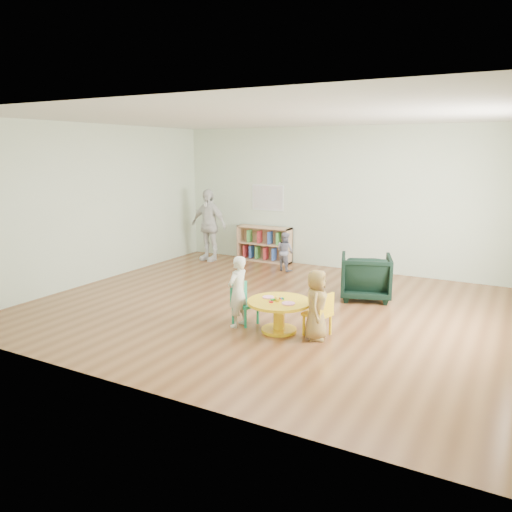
{
  "coord_description": "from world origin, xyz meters",
  "views": [
    {
      "loc": [
        3.27,
        -6.46,
        2.33
      ],
      "look_at": [
        -0.09,
        -0.3,
        0.84
      ],
      "focal_mm": 35.0,
      "sensor_mm": 36.0,
      "label": 1
    }
  ],
  "objects_px": {
    "kid_chair_left": "(243,302)",
    "adult_caretaker": "(208,225)",
    "activity_table": "(279,310)",
    "toddler": "(285,251)",
    "bookshelf": "(264,244)",
    "child_left": "(238,292)",
    "kid_chair_right": "(320,313)",
    "armchair": "(366,277)",
    "child_right": "(316,305)"
  },
  "relations": [
    {
      "from": "activity_table",
      "to": "kid_chair_right",
      "type": "relative_size",
      "value": 1.47
    },
    {
      "from": "kid_chair_left",
      "to": "child_right",
      "type": "xyz_separation_m",
      "value": [
        1.1,
        -0.07,
        0.15
      ]
    },
    {
      "from": "kid_chair_right",
      "to": "toddler",
      "type": "xyz_separation_m",
      "value": [
        -1.92,
        3.01,
        0.08
      ]
    },
    {
      "from": "bookshelf",
      "to": "armchair",
      "type": "height_order",
      "value": "bookshelf"
    },
    {
      "from": "armchair",
      "to": "child_left",
      "type": "height_order",
      "value": "child_left"
    },
    {
      "from": "child_left",
      "to": "bookshelf",
      "type": "bearing_deg",
      "value": -149.47
    },
    {
      "from": "bookshelf",
      "to": "kid_chair_right",
      "type": "bearing_deg",
      "value": -53.2
    },
    {
      "from": "kid_chair_left",
      "to": "adult_caretaker",
      "type": "relative_size",
      "value": 0.36
    },
    {
      "from": "kid_chair_right",
      "to": "child_left",
      "type": "xyz_separation_m",
      "value": [
        -1.1,
        -0.19,
        0.18
      ]
    },
    {
      "from": "child_right",
      "to": "kid_chair_left",
      "type": "bearing_deg",
      "value": 72.97
    },
    {
      "from": "adult_caretaker",
      "to": "armchair",
      "type": "bearing_deg",
      "value": -11.73
    },
    {
      "from": "kid_chair_left",
      "to": "toddler",
      "type": "xyz_separation_m",
      "value": [
        -0.82,
        3.06,
        0.09
      ]
    },
    {
      "from": "bookshelf",
      "to": "adult_caretaker",
      "type": "distance_m",
      "value": 1.27
    },
    {
      "from": "armchair",
      "to": "child_left",
      "type": "bearing_deg",
      "value": 43.32
    },
    {
      "from": "kid_chair_right",
      "to": "child_left",
      "type": "relative_size",
      "value": 0.59
    },
    {
      "from": "bookshelf",
      "to": "armchair",
      "type": "distance_m",
      "value": 3.21
    },
    {
      "from": "kid_chair_left",
      "to": "armchair",
      "type": "relative_size",
      "value": 0.7
    },
    {
      "from": "kid_chair_left",
      "to": "child_left",
      "type": "xyz_separation_m",
      "value": [
        -0.0,
        -0.14,
        0.18
      ]
    },
    {
      "from": "adult_caretaker",
      "to": "toddler",
      "type": "bearing_deg",
      "value": 2.82
    },
    {
      "from": "child_left",
      "to": "child_right",
      "type": "bearing_deg",
      "value": 101.28
    },
    {
      "from": "activity_table",
      "to": "kid_chair_left",
      "type": "relative_size",
      "value": 1.5
    },
    {
      "from": "kid_chair_left",
      "to": "adult_caretaker",
      "type": "height_order",
      "value": "adult_caretaker"
    },
    {
      "from": "child_right",
      "to": "toddler",
      "type": "bearing_deg",
      "value": 18.23
    },
    {
      "from": "kid_chair_right",
      "to": "activity_table",
      "type": "bearing_deg",
      "value": 115.2
    },
    {
      "from": "child_left",
      "to": "adult_caretaker",
      "type": "height_order",
      "value": "adult_caretaker"
    },
    {
      "from": "activity_table",
      "to": "child_left",
      "type": "xyz_separation_m",
      "value": [
        -0.57,
        -0.09,
        0.19
      ]
    },
    {
      "from": "bookshelf",
      "to": "toddler",
      "type": "xyz_separation_m",
      "value": [
        0.78,
        -0.6,
        0.02
      ]
    },
    {
      "from": "bookshelf",
      "to": "child_left",
      "type": "bearing_deg",
      "value": -67.24
    },
    {
      "from": "bookshelf",
      "to": "adult_caretaker",
      "type": "height_order",
      "value": "adult_caretaker"
    },
    {
      "from": "armchair",
      "to": "child_right",
      "type": "bearing_deg",
      "value": 70.75
    },
    {
      "from": "kid_chair_left",
      "to": "toddler",
      "type": "height_order",
      "value": "toddler"
    },
    {
      "from": "activity_table",
      "to": "toddler",
      "type": "distance_m",
      "value": 3.41
    },
    {
      "from": "kid_chair_right",
      "to": "child_left",
      "type": "distance_m",
      "value": 1.14
    },
    {
      "from": "bookshelf",
      "to": "child_left",
      "type": "relative_size",
      "value": 1.24
    },
    {
      "from": "child_left",
      "to": "toddler",
      "type": "bearing_deg",
      "value": -157.88
    },
    {
      "from": "kid_chair_left",
      "to": "adult_caretaker",
      "type": "bearing_deg",
      "value": -124.49
    },
    {
      "from": "activity_table",
      "to": "armchair",
      "type": "height_order",
      "value": "armchair"
    },
    {
      "from": "kid_chair_right",
      "to": "bookshelf",
      "type": "distance_m",
      "value": 4.5
    },
    {
      "from": "activity_table",
      "to": "adult_caretaker",
      "type": "distance_m",
      "value": 4.59
    },
    {
      "from": "toddler",
      "to": "adult_caretaker",
      "type": "distance_m",
      "value": 1.91
    },
    {
      "from": "kid_chair_left",
      "to": "activity_table",
      "type": "bearing_deg",
      "value": 99.96
    },
    {
      "from": "kid_chair_left",
      "to": "armchair",
      "type": "distance_m",
      "value": 2.26
    },
    {
      "from": "armchair",
      "to": "child_right",
      "type": "distance_m",
      "value": 2.03
    },
    {
      "from": "kid_chair_right",
      "to": "adult_caretaker",
      "type": "bearing_deg",
      "value": 64.96
    },
    {
      "from": "activity_table",
      "to": "kid_chair_right",
      "type": "distance_m",
      "value": 0.54
    },
    {
      "from": "child_left",
      "to": "toddler",
      "type": "height_order",
      "value": "child_left"
    },
    {
      "from": "kid_chair_left",
      "to": "armchair",
      "type": "bearing_deg",
      "value": 165.1
    },
    {
      "from": "adult_caretaker",
      "to": "kid_chair_right",
      "type": "bearing_deg",
      "value": -33.63
    },
    {
      "from": "armchair",
      "to": "child_right",
      "type": "height_order",
      "value": "child_right"
    },
    {
      "from": "child_right",
      "to": "adult_caretaker",
      "type": "height_order",
      "value": "adult_caretaker"
    }
  ]
}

